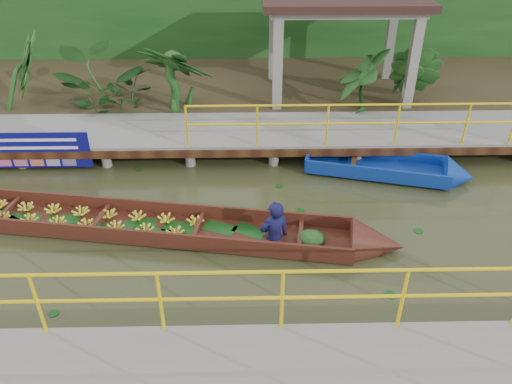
{
  "coord_description": "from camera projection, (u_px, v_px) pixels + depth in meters",
  "views": [
    {
      "loc": [
        0.36,
        -7.83,
        5.88
      ],
      "look_at": [
        0.53,
        0.5,
        0.6
      ],
      "focal_mm": 35.0,
      "sensor_mm": 36.0,
      "label": 1
    }
  ],
  "objects": [
    {
      "name": "blue_banner",
      "position": [
        28.0,
        150.0,
        11.46
      ],
      "size": [
        2.85,
        0.04,
        0.89
      ],
      "color": "#0D0C67",
      "rests_on": "ground"
    },
    {
      "name": "far_dock",
      "position": [
        233.0,
        133.0,
        12.39
      ],
      "size": [
        16.0,
        2.06,
        1.66
      ],
      "color": "gray",
      "rests_on": "ground"
    },
    {
      "name": "ground",
      "position": [
        229.0,
        232.0,
        9.75
      ],
      "size": [
        80.0,
        80.0,
        0.0
      ],
      "primitive_type": "plane",
      "color": "#2D3018",
      "rests_on": "ground"
    },
    {
      "name": "pavilion",
      "position": [
        342.0,
        9.0,
        13.61
      ],
      "size": [
        4.4,
        3.0,
        3.0
      ],
      "color": "gray",
      "rests_on": "ground"
    },
    {
      "name": "land_strip",
      "position": [
        235.0,
        85.0,
        15.96
      ],
      "size": [
        30.0,
        8.0,
        0.45
      ],
      "primitive_type": "cube",
      "color": "#2F2717",
      "rests_on": "ground"
    },
    {
      "name": "foliage_backdrop",
      "position": [
        235.0,
        10.0,
        17.12
      ],
      "size": [
        30.0,
        0.8,
        4.0
      ],
      "primitive_type": "cube",
      "color": "#143F14",
      "rests_on": "ground"
    },
    {
      "name": "moored_blue_boat",
      "position": [
        417.0,
        172.0,
        11.41
      ],
      "size": [
        3.88,
        1.88,
        0.9
      ],
      "rotation": [
        0.0,
        0.0,
        -0.26
      ],
      "color": "navy",
      "rests_on": "ground"
    },
    {
      "name": "tropical_plants",
      "position": [
        168.0,
        74.0,
        13.46
      ],
      "size": [
        14.46,
        1.46,
        1.82
      ],
      "color": "#143F14",
      "rests_on": "ground"
    },
    {
      "name": "vendor_boat",
      "position": [
        160.0,
        223.0,
        9.64
      ],
      "size": [
        9.77,
        2.5,
        2.02
      ],
      "rotation": [
        0.0,
        0.0,
        -0.16
      ],
      "color": "#39160F",
      "rests_on": "ground"
    }
  ]
}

